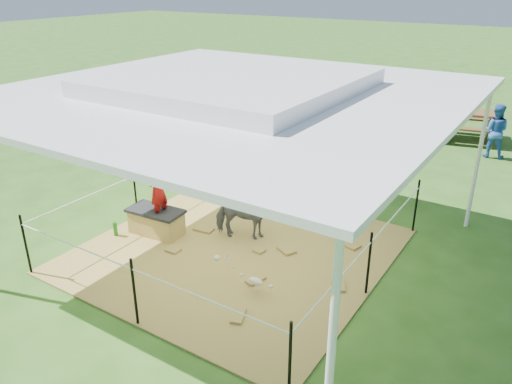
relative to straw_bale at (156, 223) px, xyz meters
The scene contains 13 objects.
ground 1.55m from the straw_bale, 10.29° to the left, with size 90.00×90.00×0.00m, color #2D5919.
hay_patch 1.54m from the straw_bale, 10.29° to the left, with size 4.60×4.60×0.03m, color brown.
canopy_tent 2.90m from the straw_bale, 10.29° to the left, with size 6.30×6.30×2.90m.
rope_fence 1.58m from the straw_bale, 10.29° to the left, with size 4.54×4.54×1.00m.
straw_bale is the anchor object (origin of this frame).
dark_cloth 0.23m from the straw_bale, ahead, with size 0.97×0.51×0.05m, color black.
woman 0.76m from the straw_bale, ahead, with size 0.40×0.26×1.09m, color #AF1211.
green_bottle 0.71m from the straw_bale, 140.71° to the right, with size 0.07×0.07×0.25m, color #1A7018.
pony 1.55m from the straw_bale, 25.36° to the left, with size 0.45×0.99×0.84m, color #48484D.
pink_hat 1.68m from the straw_bale, 25.36° to the left, with size 0.26×0.26×0.12m, color pink.
foal 2.49m from the straw_bale, 13.28° to the right, with size 0.77×0.43×0.43m, color beige, non-canonical shape.
picnic_table_near 9.28m from the straw_bale, 69.71° to the left, with size 1.93×1.39×0.80m, color brown.
distant_person 8.68m from the straw_bale, 61.09° to the left, with size 0.65×0.51×1.34m, color #2F5EB3.
Camera 1 is at (4.15, -5.86, 4.19)m, focal length 35.00 mm.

